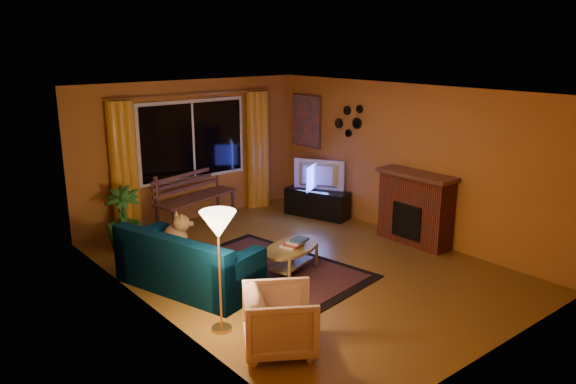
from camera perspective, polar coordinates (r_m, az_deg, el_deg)
floor at (r=8.18m, az=1.35°, el=-7.62°), size 4.50×6.00×0.02m
ceiling at (r=7.57m, az=1.47°, el=10.27°), size 4.50×6.00×0.02m
wall_back at (r=10.19m, az=-9.74°, el=4.16°), size 4.50×0.02×2.50m
wall_left at (r=6.58m, az=-13.69°, el=-2.11°), size 0.02×6.00×2.50m
wall_right at (r=9.37m, az=11.94°, el=3.10°), size 0.02×6.00×2.50m
window at (r=10.10m, az=-9.61°, el=5.22°), size 2.00×0.02×1.30m
curtain_rod at (r=9.96m, az=-9.68°, el=9.73°), size 3.20×0.03×0.03m
curtain_left at (r=9.52m, az=-16.37°, el=2.19°), size 0.36×0.36×2.24m
curtain_right at (r=10.83m, az=-3.16°, el=4.30°), size 0.36×0.36×2.24m
bench at (r=10.03m, az=-9.21°, el=-1.90°), size 1.72×0.91×0.49m
potted_plant at (r=9.07m, az=-16.40°, el=-2.57°), size 0.72×0.72×0.98m
sofa at (r=7.50m, az=-10.05°, el=-6.72°), size 1.35×2.09×0.78m
dog at (r=7.79m, az=-11.41°, el=-3.94°), size 0.50×0.57×0.52m
armchair at (r=5.96m, az=-0.80°, el=-12.61°), size 0.97×0.98×0.75m
floor_lamp at (r=6.26m, az=-6.95°, el=-8.13°), size 0.30×0.30×1.38m
rug at (r=8.05m, az=-1.55°, el=-7.85°), size 2.09×2.89×0.02m
coffee_table at (r=7.91m, az=0.40°, el=-6.82°), size 1.34×1.34×0.39m
tv_console at (r=10.37m, az=2.97°, el=-1.14°), size 0.75×1.26×0.50m
television at (r=10.24m, az=3.01°, el=1.69°), size 0.59×0.89×0.55m
fireplace at (r=9.15m, az=12.82°, el=-1.78°), size 0.40×1.20×1.10m
mirror_cluster at (r=10.09m, az=6.15°, el=7.35°), size 0.06×0.60×0.56m
painting at (r=10.95m, az=1.85°, el=7.25°), size 0.04×0.76×0.96m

